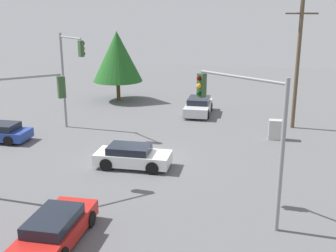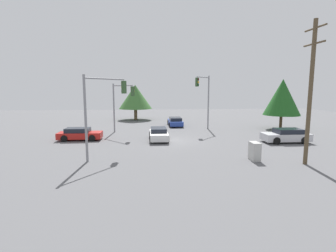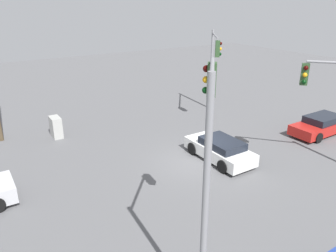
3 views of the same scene
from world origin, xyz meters
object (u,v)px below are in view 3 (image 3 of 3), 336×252
object	(u,v)px
sedan_red	(321,125)
electrical_cabinet	(56,127)
traffic_signal_cross	(208,146)
sedan_white	(220,149)
traffic_signal_main	(214,59)

from	to	relation	value
sedan_red	electrical_cabinet	bearing A→B (deg)	58.95
traffic_signal_cross	electrical_cabinet	size ratio (longest dim) A/B	5.11
sedan_white	traffic_signal_cross	world-z (taller)	traffic_signal_cross
traffic_signal_main	electrical_cabinet	distance (m)	12.04
traffic_signal_cross	electrical_cabinet	bearing A→B (deg)	43.09
sedan_white	electrical_cabinet	size ratio (longest dim) A/B	3.10
traffic_signal_main	sedan_red	bearing A→B (deg)	63.02
traffic_signal_main	electrical_cabinet	bearing A→B (deg)	-64.52
sedan_white	electrical_cabinet	distance (m)	10.63
sedan_white	traffic_signal_cross	xyz separation A→B (m)	(-6.14, 6.08, 4.03)
traffic_signal_main	electrical_cabinet	xyz separation A→B (m)	(2.03, 11.29, -3.65)
traffic_signal_main	traffic_signal_cross	bearing A→B (deg)	-5.12
sedan_red	sedan_white	xyz separation A→B (m)	(0.73, 8.14, 0.01)
sedan_red	electrical_cabinet	xyz separation A→B (m)	(8.95, 14.87, 0.06)
sedan_red	sedan_white	world-z (taller)	sedan_red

